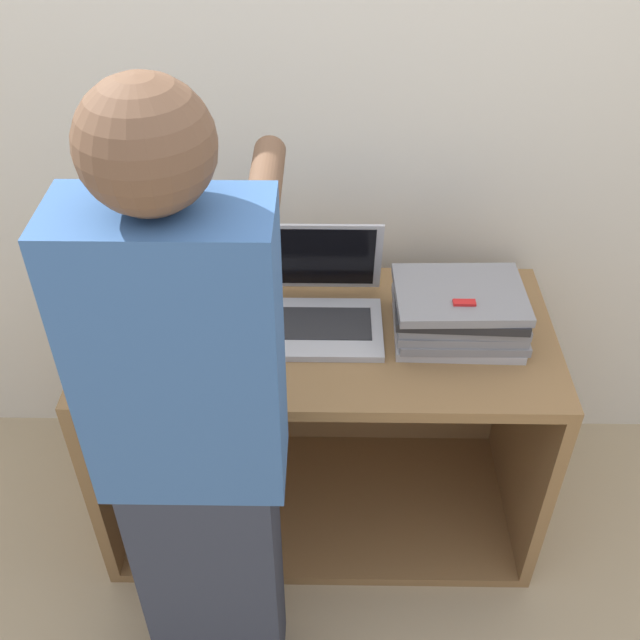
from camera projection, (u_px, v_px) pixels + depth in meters
The scene contains 8 objects.
ground_plane at pixel (319, 585), 2.39m from camera, with size 12.00×12.00×0.00m, color tan.
wall_back at pixel (322, 135), 2.20m from camera, with size 8.00×0.05×2.40m.
cart at pixel (321, 409), 2.44m from camera, with size 1.34×0.63×0.80m.
laptop_open at pixel (321, 305), 2.14m from camera, with size 0.35×0.33×0.27m.
laptop_stack_left at pixel (184, 320), 2.11m from camera, with size 0.37×0.27×0.08m.
laptop_stack_right at pixel (459, 312), 2.08m from camera, with size 0.37×0.28×0.16m.
person at pixel (196, 455), 1.66m from camera, with size 0.40×0.54×1.75m.
inventory_tag at pixel (464, 303), 1.98m from camera, with size 0.06×0.02×0.01m.
Camera 1 is at (0.02, -1.31, 2.17)m, focal length 42.00 mm.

